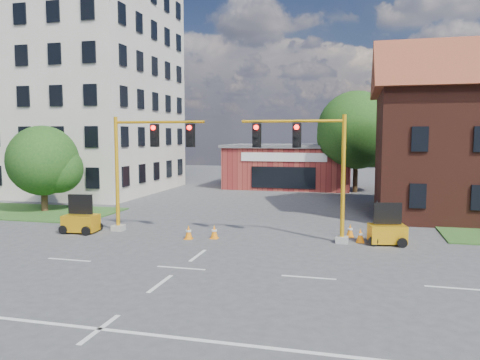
{
  "coord_description": "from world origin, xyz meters",
  "views": [
    {
      "loc": [
        6.64,
        -16.87,
        5.21
      ],
      "look_at": [
        -0.12,
        10.0,
        2.56
      ],
      "focal_mm": 35.0,
      "sensor_mm": 36.0,
      "label": 1
    }
  ],
  "objects": [
    {
      "name": "cone_c",
      "position": [
        6.87,
        6.28,
        0.34
      ],
      "size": [
        0.4,
        0.4,
        0.7
      ],
      "color": "orange",
      "rests_on": "ground"
    },
    {
      "name": "signal_mast_west",
      "position": [
        -4.36,
        6.0,
        3.92
      ],
      "size": [
        5.3,
        0.6,
        6.2
      ],
      "color": "gray",
      "rests_on": "ground"
    },
    {
      "name": "trailer_east",
      "position": [
        8.11,
        6.24,
        0.6
      ],
      "size": [
        1.86,
        1.42,
        1.91
      ],
      "rotation": [
        0.0,
        0.0,
        0.19
      ],
      "color": "#FFB215",
      "rests_on": "ground"
    },
    {
      "name": "pickup_white",
      "position": [
        10.48,
        14.69,
        0.69
      ],
      "size": [
        5.27,
        3.02,
        1.38
      ],
      "primitive_type": "imported",
      "rotation": [
        0.0,
        0.0,
        1.72
      ],
      "color": "silver",
      "rests_on": "ground"
    },
    {
      "name": "ground",
      "position": [
        0.0,
        0.0,
        0.0
      ],
      "size": [
        120.0,
        120.0,
        0.0
      ],
      "primitive_type": "plane",
      "color": "#3D3D40",
      "rests_on": "ground"
    },
    {
      "name": "trailer_west",
      "position": [
        -7.68,
        5.03,
        0.62
      ],
      "size": [
        1.83,
        1.3,
        1.97
      ],
      "rotation": [
        0.0,
        0.0,
        0.09
      ],
      "color": "#FFB215",
      "rests_on": "ground"
    },
    {
      "name": "cone_d",
      "position": [
        6.36,
        7.41,
        0.34
      ],
      "size": [
        0.4,
        0.4,
        0.7
      ],
      "color": "orange",
      "rests_on": "ground"
    },
    {
      "name": "signal_mast_east",
      "position": [
        4.36,
        6.0,
        3.92
      ],
      "size": [
        5.3,
        0.6,
        6.2
      ],
      "color": "gray",
      "rests_on": "ground"
    },
    {
      "name": "tree_nw_front",
      "position": [
        -13.76,
        10.58,
        3.35
      ],
      "size": [
        4.96,
        4.73,
        5.87
      ],
      "color": "#392314",
      "rests_on": "ground"
    },
    {
      "name": "cone_a",
      "position": [
        -0.3,
        5.37,
        0.34
      ],
      "size": [
        0.4,
        0.4,
        0.7
      ],
      "color": "orange",
      "rests_on": "ground"
    },
    {
      "name": "cone_b",
      "position": [
        -1.52,
        4.95,
        0.34
      ],
      "size": [
        0.4,
        0.4,
        0.7
      ],
      "color": "orange",
      "rests_on": "ground"
    },
    {
      "name": "office_block",
      "position": [
        -20.0,
        21.9,
        10.31
      ],
      "size": [
        18.4,
        15.4,
        20.6
      ],
      "color": "#BCB6A5",
      "rests_on": "ground"
    },
    {
      "name": "lane_markings",
      "position": [
        0.0,
        -3.0,
        0.01
      ],
      "size": [
        60.0,
        36.0,
        0.01
      ],
      "primitive_type": null,
      "color": "silver",
      "rests_on": "ground"
    },
    {
      "name": "tree_large",
      "position": [
        6.86,
        27.08,
        5.44
      ],
      "size": [
        7.43,
        7.08,
        9.22
      ],
      "color": "#392314",
      "rests_on": "ground"
    },
    {
      "name": "brick_shop",
      "position": [
        0.0,
        29.98,
        2.16
      ],
      "size": [
        12.4,
        8.4,
        4.3
      ],
      "color": "maroon",
      "rests_on": "ground"
    }
  ]
}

